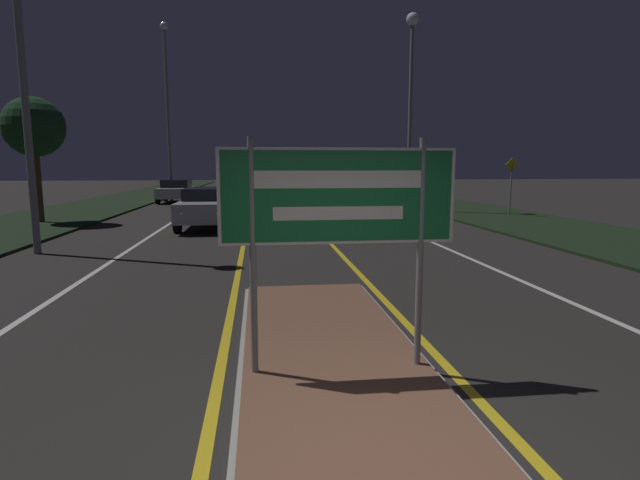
{
  "coord_description": "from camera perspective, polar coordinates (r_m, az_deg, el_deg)",
  "views": [
    {
      "loc": [
        -0.79,
        -2.97,
        2.18
      ],
      "look_at": [
        0.0,
        3.43,
        1.23
      ],
      "focal_mm": 28.0,
      "sensor_mm": 36.0,
      "label": 1
    }
  ],
  "objects": [
    {
      "name": "car_receding_3",
      "position": [
        48.89,
        -2.87,
        6.73
      ],
      "size": [
        1.99,
        4.26,
        1.43
      ],
      "color": "silver",
      "rests_on": "ground_plane"
    },
    {
      "name": "car_receding_1",
      "position": [
        24.2,
        8.22,
        5.0
      ],
      "size": [
        1.85,
        4.59,
        1.45
      ],
      "color": "maroon",
      "rests_on": "ground_plane"
    },
    {
      "name": "streetlight_right_near",
      "position": [
        24.55,
        10.37,
        17.57
      ],
      "size": [
        0.58,
        0.58,
        9.1
      ],
      "color": "gray",
      "rests_on": "ground_plane"
    },
    {
      "name": "warning_sign",
      "position": [
        23.19,
        21.01,
        6.32
      ],
      "size": [
        0.6,
        0.06,
        2.47
      ],
      "color": "gray",
      "rests_on": "verge_right"
    },
    {
      "name": "highway_sign",
      "position": [
        4.97,
        2.13,
        3.9
      ],
      "size": [
        2.37,
        0.07,
        2.36
      ],
      "color": "gray",
      "rests_on": "median_island"
    },
    {
      "name": "car_receding_2",
      "position": [
        36.82,
        -2.09,
        6.16
      ],
      "size": [
        1.9,
        4.67,
        1.41
      ],
      "color": "#4C514C",
      "rests_on": "ground_plane"
    },
    {
      "name": "centre_line_yellow_left",
      "position": [
        28.06,
        -7.94,
        3.87
      ],
      "size": [
        0.12,
        70.0,
        0.01
      ],
      "color": "gold",
      "rests_on": "ground_plane"
    },
    {
      "name": "car_approaching_1",
      "position": [
        31.98,
        -16.1,
        5.47
      ],
      "size": [
        1.96,
        4.09,
        1.38
      ],
      "color": "#B7B7BC",
      "rests_on": "ground_plane"
    },
    {
      "name": "centre_line_yellow_right",
      "position": [
        28.13,
        -2.9,
        3.95
      ],
      "size": [
        0.12,
        70.0,
        0.01
      ],
      "color": "gold",
      "rests_on": "ground_plane"
    },
    {
      "name": "streetlight_left_far",
      "position": [
        33.34,
        -17.08,
        15.48
      ],
      "size": [
        0.47,
        0.47,
        10.84
      ],
      "color": "gray",
      "rests_on": "ground_plane"
    },
    {
      "name": "roadside_palm_left",
      "position": [
        21.87,
        -29.91,
        11.08
      ],
      "size": [
        2.22,
        2.22,
        4.68
      ],
      "color": "#4C3823",
      "rests_on": "verge_left"
    },
    {
      "name": "car_receding_0",
      "position": [
        16.44,
        4.68,
        3.29
      ],
      "size": [
        1.85,
        4.1,
        1.35
      ],
      "color": "navy",
      "rests_on": "ground_plane"
    },
    {
      "name": "median_island",
      "position": [
        5.4,
        2.02,
        -14.91
      ],
      "size": [
        2.09,
        7.46,
        0.1
      ],
      "color": "#999993",
      "rests_on": "ground_plane"
    },
    {
      "name": "edge_line_white_right",
      "position": [
        29.17,
        8.9,
        4.02
      ],
      "size": [
        0.1,
        70.0,
        0.01
      ],
      "color": "silver",
      "rests_on": "ground_plane"
    },
    {
      "name": "edge_line_white_left",
      "position": [
        28.78,
        -19.93,
        3.56
      ],
      "size": [
        0.1,
        70.0,
        0.01
      ],
      "color": "silver",
      "rests_on": "ground_plane"
    },
    {
      "name": "verge_left",
      "position": [
        24.66,
        -27.72,
        2.46
      ],
      "size": [
        5.0,
        100.0,
        0.08
      ],
      "color": "black",
      "rests_on": "ground_plane"
    },
    {
      "name": "lane_line_white_right",
      "position": [
        28.49,
        3.08,
        4.0
      ],
      "size": [
        0.12,
        70.0,
        0.01
      ],
      "color": "silver",
      "rests_on": "ground_plane"
    },
    {
      "name": "lane_line_white_left",
      "position": [
        28.26,
        -13.98,
        3.73
      ],
      "size": [
        0.12,
        70.0,
        0.01
      ],
      "color": "silver",
      "rests_on": "ground_plane"
    },
    {
      "name": "car_approaching_0",
      "position": [
        18.5,
        -12.77,
        3.81
      ],
      "size": [
        1.88,
        4.79,
        1.41
      ],
      "color": "#B7B7BC",
      "rests_on": "ground_plane"
    },
    {
      "name": "verge_right",
      "position": [
        25.26,
        17.06,
        3.17
      ],
      "size": [
        5.0,
        100.0,
        0.08
      ],
      "color": "black",
      "rests_on": "ground_plane"
    }
  ]
}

